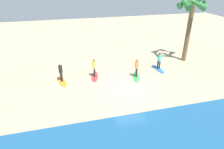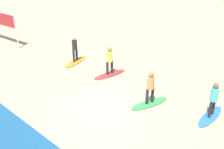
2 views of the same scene
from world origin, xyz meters
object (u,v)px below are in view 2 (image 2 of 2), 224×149
object	(u,v)px
surfboard_blue	(210,116)
surfer_blue	(214,97)
surfboard_green	(149,103)
surfer_orange	(75,47)
surfboard_red	(110,74)
surfer_red	(110,59)
surfer_green	(150,86)
surfboard_orange	(76,62)

from	to	relation	value
surfboard_blue	surfer_blue	world-z (taller)	surfer_blue
surfboard_green	surfer_orange	xyz separation A→B (m)	(6.42, -0.80, 0.99)
surfboard_blue	surfboard_red	bearing A→B (deg)	-91.43
surfboard_red	surfer_red	world-z (taller)	surfer_red
surfboard_blue	surfer_orange	bearing A→B (deg)	-90.48
surfboard_green	surfer_orange	world-z (taller)	surfer_orange
surfer_green	surfboard_orange	size ratio (longest dim) A/B	0.78
surfer_blue	surfboard_orange	world-z (taller)	surfer_blue
surfer_red	surfer_orange	xyz separation A→B (m)	(2.85, 0.17, 0.00)
surfer_blue	surfboard_green	size ratio (longest dim) A/B	0.78
surfboard_red	surfboard_orange	bearing A→B (deg)	-75.21
surfboard_red	surfboard_green	bearing A→B (deg)	86.05
surfboard_blue	surfer_green	world-z (taller)	surfer_green
surfer_blue	surfer_green	size ratio (longest dim) A/B	1.00
surfer_blue	surfboard_green	xyz separation A→B (m)	(2.65, 1.02, -0.99)
surfboard_red	surfer_orange	size ratio (longest dim) A/B	1.28
surfboard_green	surfboard_red	distance (m)	3.69
surfboard_green	surfboard_red	bearing A→B (deg)	-88.43
surfboard_red	surfer_orange	xyz separation A→B (m)	(2.85, 0.17, 0.99)
surfer_red	surfer_orange	distance (m)	2.86
surfboard_blue	surfboard_red	distance (m)	6.21
surfboard_red	surfer_green	bearing A→B (deg)	86.05
surfboard_red	surfer_red	xyz separation A→B (m)	(0.00, 0.00, 0.99)
surfboard_blue	surfer_green	xyz separation A→B (m)	(2.65, 1.02, 0.99)
surfboard_blue	surfboard_orange	xyz separation A→B (m)	(9.06, 0.22, 0.00)
surfboard_blue	surfer_green	distance (m)	3.01
surfboard_green	surfer_red	bearing A→B (deg)	-88.43
surfboard_green	surfboard_orange	distance (m)	6.47
surfboard_red	surfboard_orange	distance (m)	2.86
surfer_green	surfer_orange	distance (m)	6.47
surfer_green	surfboard_orange	xyz separation A→B (m)	(6.42, -0.80, -0.99)
surfer_green	surfer_orange	bearing A→B (deg)	-7.10
surfer_blue	surfboard_red	bearing A→B (deg)	0.46
surfer_red	surfer_orange	bearing A→B (deg)	3.47
surfboard_orange	surfer_green	bearing A→B (deg)	68.97
surfboard_red	surfer_red	bearing A→B (deg)	0.00
surfer_green	surfer_blue	bearing A→B (deg)	-158.87
surfer_green	surfboard_red	size ratio (longest dim) A/B	0.78
surfer_red	surfer_blue	bearing A→B (deg)	-179.54
surfer_orange	surfer_red	bearing A→B (deg)	-176.53
surfboard_green	surfer_green	world-z (taller)	surfer_green
surfboard_blue	surfer_green	bearing A→B (deg)	-70.77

